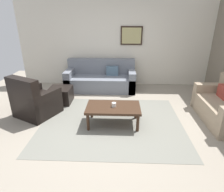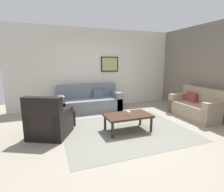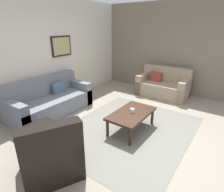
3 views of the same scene
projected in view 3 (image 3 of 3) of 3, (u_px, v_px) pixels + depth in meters
The scene contains 11 objects.
ground_plane at pixel (128, 130), 3.99m from camera, with size 8.00×8.00×0.00m, color gray.
rear_partition at pixel (45, 53), 4.90m from camera, with size 6.00×0.12×2.80m, color silver.
stone_feature_panel at pixel (179, 49), 5.77m from camera, with size 0.12×5.20×2.80m, color slate.
area_rug at pixel (128, 129), 3.99m from camera, with size 2.97×2.43×0.01m, color slate.
couch_main at pixel (49, 101), 4.71m from camera, with size 2.07×0.90×0.88m.
couch_loveseat at pixel (164, 86), 5.87m from camera, with size 0.83×1.51×0.88m.
armchair_leather at pixel (52, 157), 2.70m from camera, with size 1.07×1.07×0.95m.
ottoman at pixel (43, 136), 3.42m from camera, with size 0.56×0.56×0.40m, color black.
coffee_table at pixel (132, 115), 3.87m from camera, with size 1.10×0.64×0.41m.
cup at pixel (132, 110), 3.84m from camera, with size 0.09×0.09×0.08m, color white.
framed_artwork at pixel (61, 46), 5.18m from camera, with size 0.66×0.04×0.54m.
Camera 3 is at (-3.03, -1.73, 2.11)m, focal length 29.85 mm.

